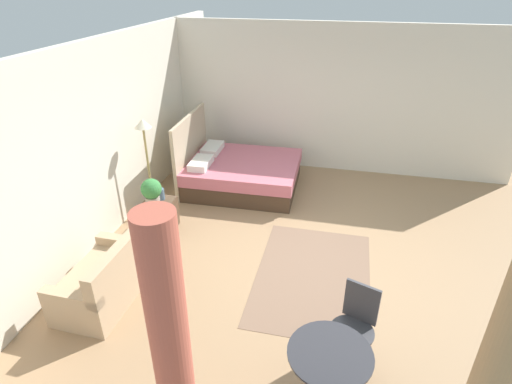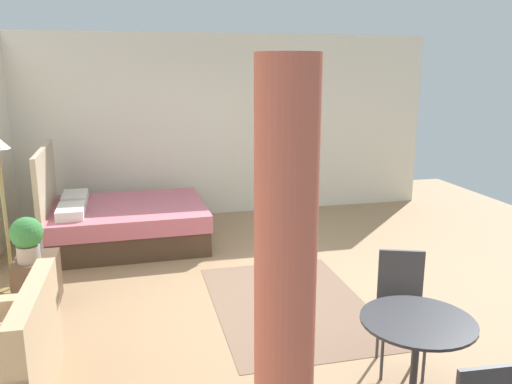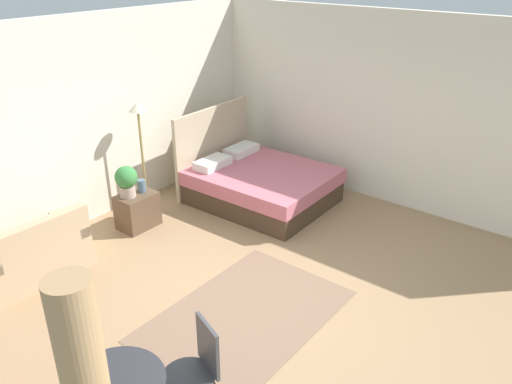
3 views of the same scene
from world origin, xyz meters
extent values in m
cube|color=#9E7A56|center=(0.00, 0.00, -0.01)|extent=(9.35, 9.57, 0.02)
cube|color=silver|center=(0.00, 3.28, 1.41)|extent=(9.35, 0.12, 2.83)
cube|color=silver|center=(3.17, 0.00, 1.41)|extent=(0.12, 6.57, 2.83)
cube|color=#7F604C|center=(-0.40, 0.08, 0.00)|extent=(2.22, 1.49, 0.01)
cube|color=#473323|center=(1.90, 1.62, 0.16)|extent=(1.65, 1.98, 0.31)
cube|color=#C66675|center=(1.90, 1.62, 0.42)|extent=(1.69, 2.02, 0.22)
cube|color=tan|center=(1.87, 2.63, 0.67)|extent=(1.67, 0.10, 1.33)
cube|color=white|center=(1.53, 2.31, 0.59)|extent=(0.59, 0.33, 0.12)
cube|color=white|center=(2.23, 2.32, 0.59)|extent=(0.59, 0.33, 0.12)
cube|color=tan|center=(-1.38, 2.57, 0.20)|extent=(1.24, 0.75, 0.41)
cube|color=tan|center=(-1.38, 2.27, 0.61)|extent=(1.23, 0.17, 0.41)
cube|color=tan|center=(-0.83, 2.55, 0.47)|extent=(0.16, 0.73, 0.13)
cube|color=brown|center=(0.19, 2.52, 0.25)|extent=(0.53, 0.39, 0.49)
cylinder|color=tan|center=(0.09, 2.56, 0.57)|extent=(0.21, 0.21, 0.16)
sphere|color=#387F3D|center=(0.09, 2.56, 0.78)|extent=(0.30, 0.30, 0.30)
cylinder|color=slate|center=(0.31, 2.53, 0.58)|extent=(0.12, 0.12, 0.18)
cylinder|color=#99844C|center=(0.63, 2.85, 0.01)|extent=(0.27, 0.27, 0.02)
cylinder|color=#99844C|center=(0.63, 2.85, 0.77)|extent=(0.04, 0.04, 1.50)
cone|color=beige|center=(0.63, 2.85, 1.58)|extent=(0.25, 0.25, 0.13)
cylinder|color=#2D2D33|center=(-2.24, -0.21, 0.71)|extent=(0.75, 0.75, 0.02)
cylinder|color=#3F3F44|center=(-1.51, -0.32, 0.23)|extent=(0.02, 0.02, 0.45)
cylinder|color=#3F3F44|center=(-1.71, -0.41, 0.46)|extent=(0.56, 0.56, 0.02)
cube|color=#3F3F44|center=(-1.54, -0.47, 0.70)|extent=(0.15, 0.34, 0.45)
camera|label=1|loc=(-4.77, -0.13, 3.60)|focal=28.85mm
camera|label=2|loc=(-5.01, 1.54, 2.31)|focal=36.63mm
camera|label=3|loc=(-3.77, -2.73, 3.55)|focal=35.96mm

